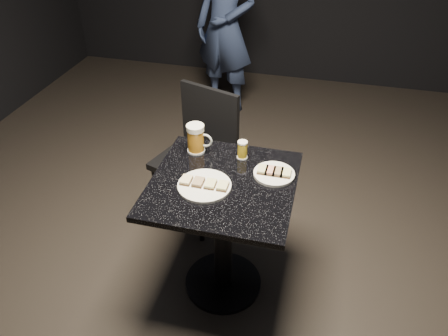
% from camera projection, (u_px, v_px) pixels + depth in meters
% --- Properties ---
extents(floor, '(6.00, 6.00, 0.00)m').
position_uv_depth(floor, '(223.00, 283.00, 2.56)').
color(floor, black).
rests_on(floor, ground).
extents(plate_large, '(0.26, 0.26, 0.01)m').
position_uv_depth(plate_large, '(204.00, 186.00, 2.08)').
color(plate_large, white).
rests_on(plate_large, table).
extents(plate_small, '(0.20, 0.20, 0.01)m').
position_uv_depth(plate_small, '(274.00, 174.00, 2.16)').
color(plate_small, white).
rests_on(plate_small, table).
extents(patron, '(0.66, 0.54, 1.58)m').
position_uv_depth(patron, '(225.00, 27.00, 3.87)').
color(patron, '#202F4E').
rests_on(patron, floor).
extents(table, '(0.70, 0.70, 0.75)m').
position_uv_depth(table, '(223.00, 219.00, 2.26)').
color(table, black).
rests_on(table, floor).
extents(beer_mug, '(0.14, 0.10, 0.16)m').
position_uv_depth(beer_mug, '(196.00, 138.00, 2.29)').
color(beer_mug, silver).
rests_on(beer_mug, table).
extents(beer_tumbler, '(0.06, 0.06, 0.10)m').
position_uv_depth(beer_tumbler, '(242.00, 150.00, 2.26)').
color(beer_tumbler, silver).
rests_on(beer_tumbler, table).
extents(chair, '(0.54, 0.54, 0.88)m').
position_uv_depth(chair, '(200.00, 149.00, 2.80)').
color(chair, black).
rests_on(chair, floor).
extents(canapes_on_plate_large, '(0.23, 0.07, 0.02)m').
position_uv_depth(canapes_on_plate_large, '(204.00, 183.00, 2.07)').
color(canapes_on_plate_large, '#4C3521').
rests_on(canapes_on_plate_large, plate_large).
extents(canapes_on_plate_small, '(0.16, 0.07, 0.02)m').
position_uv_depth(canapes_on_plate_small, '(274.00, 171.00, 2.15)').
color(canapes_on_plate_small, '#4C3521').
rests_on(canapes_on_plate_small, plate_small).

